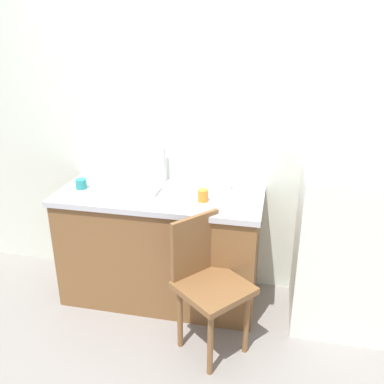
# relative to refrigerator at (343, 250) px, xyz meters

# --- Properties ---
(ground_plane) EXTENTS (8.00, 8.00, 0.00)m
(ground_plane) POSITION_rel_refrigerator_xyz_m (-1.11, -0.65, -0.55)
(ground_plane) COLOR gray
(back_wall) EXTENTS (4.80, 0.10, 2.48)m
(back_wall) POSITION_rel_refrigerator_xyz_m (-1.11, 0.35, 0.69)
(back_wall) COLOR silver
(back_wall) RESTS_ON ground_plane
(cabinet_base) EXTENTS (1.43, 0.60, 0.82)m
(cabinet_base) POSITION_rel_refrigerator_xyz_m (-1.29, -0.00, -0.14)
(cabinet_base) COLOR brown
(cabinet_base) RESTS_ON ground_plane
(countertop) EXTENTS (1.47, 0.64, 0.04)m
(countertop) POSITION_rel_refrigerator_xyz_m (-1.29, -0.00, 0.29)
(countertop) COLOR #B7B7BC
(countertop) RESTS_ON cabinet_base
(faucet) EXTENTS (0.02, 0.02, 0.26)m
(faucet) POSITION_rel_refrigerator_xyz_m (-1.32, 0.25, 0.44)
(faucet) COLOR #B7B7BC
(faucet) RESTS_ON countertop
(refrigerator) EXTENTS (0.63, 0.59, 1.10)m
(refrigerator) POSITION_rel_refrigerator_xyz_m (0.00, 0.00, 0.00)
(refrigerator) COLOR silver
(refrigerator) RESTS_ON ground_plane
(chair) EXTENTS (0.56, 0.56, 0.89)m
(chair) POSITION_rel_refrigerator_xyz_m (-0.86, -0.47, -0.05)
(chair) COLOR brown
(chair) RESTS_ON ground_plane
(dish_tray) EXTENTS (0.28, 0.20, 0.05)m
(dish_tray) POSITION_rel_refrigerator_xyz_m (-1.44, 0.00, 0.33)
(dish_tray) COLOR white
(dish_tray) RESTS_ON countertop
(cup_teal) EXTENTS (0.08, 0.08, 0.07)m
(cup_teal) POSITION_rel_refrigerator_xyz_m (-1.88, -0.03, 0.34)
(cup_teal) COLOR teal
(cup_teal) RESTS_ON countertop
(cup_orange) EXTENTS (0.07, 0.07, 0.08)m
(cup_orange) POSITION_rel_refrigerator_xyz_m (-0.96, -0.08, 0.35)
(cup_orange) COLOR orange
(cup_orange) RESTS_ON countertop
(cup_white) EXTENTS (0.06, 0.06, 0.10)m
(cup_white) POSITION_rel_refrigerator_xyz_m (-0.83, 0.17, 0.36)
(cup_white) COLOR white
(cup_white) RESTS_ON countertop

